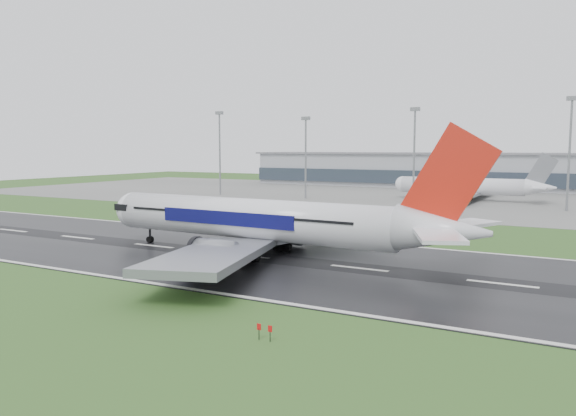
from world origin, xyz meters
The scene contains 10 objects.
ground centered at (0.00, 0.00, 0.00)m, with size 520.00×520.00×0.00m, color #2A501D.
runway centered at (0.00, 0.00, 0.05)m, with size 400.00×45.00×0.10m, color black.
apron centered at (0.00, 125.00, 0.04)m, with size 400.00×130.00×0.08m, color slate.
terminal centered at (0.00, 185.00, 7.50)m, with size 240.00×36.00×15.00m, color gray.
main_airliner centered at (-15.76, 1.50, 10.23)m, with size 68.61×65.34×20.25m, color white, non-canonical shape.
parked_airliner centered at (-8.06, 119.89, 7.97)m, with size 53.80×50.09×15.77m, color white, non-canonical shape.
floodmast_0 centered at (-96.79, 100.00, 15.26)m, with size 0.64×0.64×30.51m, color gray.
floodmast_1 centered at (-59.92, 100.00, 13.78)m, with size 0.64×0.64×27.55m, color gray.
floodmast_2 centered at (-21.17, 100.00, 14.74)m, with size 0.64×0.64×29.47m, color gray.
floodmast_3 centered at (23.14, 100.00, 15.50)m, with size 0.64×0.64×30.99m, color gray.
Camera 1 is at (30.18, -76.90, 17.81)m, focal length 35.11 mm.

